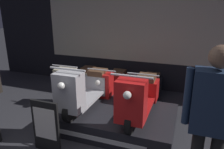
{
  "coord_description": "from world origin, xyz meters",
  "views": [
    {
      "loc": [
        1.5,
        -1.94,
        2.09
      ],
      "look_at": [
        0.13,
        1.86,
        0.79
      ],
      "focal_mm": 35.0,
      "sensor_mm": 36.0,
      "label": 1
    }
  ],
  "objects_px": {
    "scooter_backrow_0": "(78,81)",
    "scooter_display_right": "(139,97)",
    "scooter_display_left": "(85,89)",
    "person_right_browsing": "(212,115)",
    "price_sign_board": "(46,127)",
    "scooter_backrow_1": "(111,86)",
    "scooter_backrow_2": "(147,90)"
  },
  "relations": [
    {
      "from": "scooter_display_left",
      "to": "scooter_backrow_0",
      "type": "height_order",
      "value": "scooter_display_left"
    },
    {
      "from": "scooter_display_left",
      "to": "scooter_display_right",
      "type": "height_order",
      "value": "same"
    },
    {
      "from": "person_right_browsing",
      "to": "scooter_backrow_0",
      "type": "bearing_deg",
      "value": 141.94
    },
    {
      "from": "scooter_display_left",
      "to": "person_right_browsing",
      "type": "bearing_deg",
      "value": -27.56
    },
    {
      "from": "scooter_backrow_1",
      "to": "scooter_backrow_0",
      "type": "bearing_deg",
      "value": 180.0
    },
    {
      "from": "scooter_display_left",
      "to": "scooter_backrow_1",
      "type": "relative_size",
      "value": 1.0
    },
    {
      "from": "scooter_backrow_2",
      "to": "price_sign_board",
      "type": "height_order",
      "value": "scooter_backrow_2"
    },
    {
      "from": "scooter_backrow_1",
      "to": "scooter_display_left",
      "type": "bearing_deg",
      "value": -94.32
    },
    {
      "from": "scooter_backrow_1",
      "to": "price_sign_board",
      "type": "distance_m",
      "value": 2.05
    },
    {
      "from": "scooter_backrow_0",
      "to": "scooter_display_left",
      "type": "bearing_deg",
      "value": -55.7
    },
    {
      "from": "scooter_backrow_0",
      "to": "scooter_display_right",
      "type": "bearing_deg",
      "value": -32.37
    },
    {
      "from": "scooter_display_left",
      "to": "person_right_browsing",
      "type": "distance_m",
      "value": 2.24
    },
    {
      "from": "scooter_backrow_0",
      "to": "person_right_browsing",
      "type": "xyz_separation_m",
      "value": [
        2.71,
        -2.12,
        0.68
      ]
    },
    {
      "from": "scooter_backrow_0",
      "to": "scooter_backrow_1",
      "type": "xyz_separation_m",
      "value": [
        0.83,
        0.0,
        0.0
      ]
    },
    {
      "from": "scooter_display_right",
      "to": "price_sign_board",
      "type": "height_order",
      "value": "scooter_display_right"
    },
    {
      "from": "scooter_display_left",
      "to": "price_sign_board",
      "type": "height_order",
      "value": "scooter_display_left"
    },
    {
      "from": "scooter_display_right",
      "to": "scooter_display_left",
      "type": "bearing_deg",
      "value": 180.0
    },
    {
      "from": "scooter_display_right",
      "to": "scooter_backrow_1",
      "type": "distance_m",
      "value": 1.45
    },
    {
      "from": "scooter_display_left",
      "to": "scooter_backrow_0",
      "type": "bearing_deg",
      "value": 124.3
    },
    {
      "from": "scooter_display_left",
      "to": "scooter_backrow_2",
      "type": "bearing_deg",
      "value": 50.2
    },
    {
      "from": "scooter_backrow_1",
      "to": "scooter_backrow_2",
      "type": "xyz_separation_m",
      "value": [
        0.83,
        0.0,
        0.0
      ]
    },
    {
      "from": "scooter_display_right",
      "to": "price_sign_board",
      "type": "xyz_separation_m",
      "value": [
        -1.14,
        -0.94,
        -0.25
      ]
    },
    {
      "from": "scooter_backrow_2",
      "to": "person_right_browsing",
      "type": "relative_size",
      "value": 0.89
    },
    {
      "from": "scooter_display_left",
      "to": "price_sign_board",
      "type": "distance_m",
      "value": 0.99
    },
    {
      "from": "scooter_backrow_0",
      "to": "person_right_browsing",
      "type": "relative_size",
      "value": 0.89
    },
    {
      "from": "scooter_display_right",
      "to": "scooter_backrow_0",
      "type": "bearing_deg",
      "value": 147.63
    },
    {
      "from": "price_sign_board",
      "to": "scooter_display_right",
      "type": "bearing_deg",
      "value": 39.46
    },
    {
      "from": "price_sign_board",
      "to": "scooter_backrow_1",
      "type": "bearing_deg",
      "value": 83.15
    },
    {
      "from": "scooter_display_right",
      "to": "price_sign_board",
      "type": "bearing_deg",
      "value": -140.54
    },
    {
      "from": "scooter_display_right",
      "to": "scooter_backrow_1",
      "type": "xyz_separation_m",
      "value": [
        -0.9,
        1.1,
        -0.32
      ]
    },
    {
      "from": "scooter_backrow_0",
      "to": "price_sign_board",
      "type": "distance_m",
      "value": 2.12
    },
    {
      "from": "scooter_backrow_1",
      "to": "person_right_browsing",
      "type": "bearing_deg",
      "value": -48.49
    }
  ]
}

